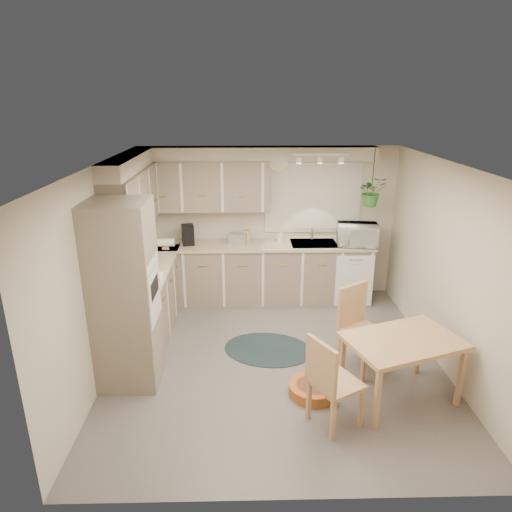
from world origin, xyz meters
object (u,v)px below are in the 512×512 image
dining_table (400,369)px  braided_rug (268,349)px  pet_bed (313,389)px  microwave (357,232)px  chair_back (364,330)px  chair_left (336,381)px

dining_table → braided_rug: bearing=142.6°
pet_bed → dining_table: bearing=-5.6°
braided_rug → pet_bed: bearing=-64.8°
microwave → chair_back: bearing=-92.3°
chair_left → chair_back: size_ratio=0.95×
chair_back → pet_bed: (-0.66, -0.51, -0.45)m
pet_bed → braided_rug: bearing=115.2°
dining_table → braided_rug: dining_table is taller
braided_rug → pet_bed: 1.05m
dining_table → braided_rug: (-1.35, 1.03, -0.36)m
pet_bed → chair_left: bearing=-71.6°
dining_table → microwave: microwave is taller
chair_back → microwave: (0.32, 1.90, 0.64)m
chair_back → microwave: bearing=-133.4°
braided_rug → microwave: 2.34m
chair_left → chair_back: (0.51, 0.96, 0.03)m
chair_back → braided_rug: (-1.10, 0.44, -0.50)m
chair_left → dining_table: bearing=86.1°
dining_table → chair_back: bearing=112.6°
dining_table → microwave: bearing=88.3°
braided_rug → pet_bed: pet_bed is taller
dining_table → chair_back: size_ratio=1.14×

